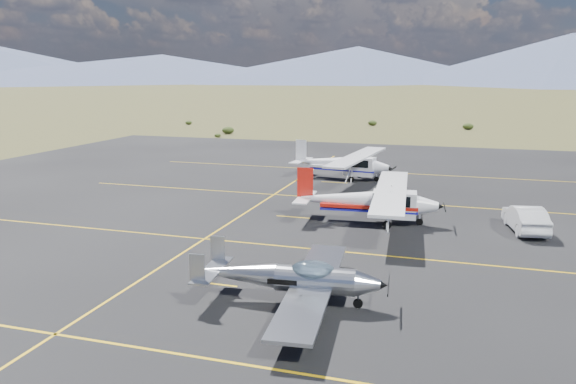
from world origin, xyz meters
The scene contains 6 objects.
ground centered at (0.00, 0.00, 0.00)m, with size 1600.00×1600.00×0.00m, color #383D1C.
apron centered at (0.00, 7.00, 0.00)m, with size 72.00×72.00×0.02m, color black.
aircraft_low_wing centered at (0.57, -4.38, 0.96)m, with size 6.66×9.25×2.00m.
aircraft_cessna centered at (1.37, 7.55, 1.32)m, with size 7.08×11.77×2.97m.
aircraft_plain centered at (-2.67, 20.05, 1.30)m, with size 6.99×11.59×2.92m.
sedan centered at (9.51, 8.26, 0.70)m, with size 1.47×4.22×1.39m, color silver.
Camera 1 is at (5.97, -22.63, 8.17)m, focal length 35.00 mm.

